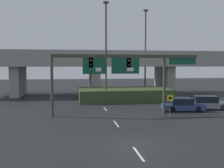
{
  "coord_description": "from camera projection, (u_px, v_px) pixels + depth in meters",
  "views": [
    {
      "loc": [
        -3.54,
        -15.68,
        4.89
      ],
      "look_at": [
        0.0,
        8.12,
        3.19
      ],
      "focal_mm": 42.0,
      "sensor_mm": 36.0,
      "label": 1
    }
  ],
  "objects": [
    {
      "name": "grass_embankment",
      "position": [
        124.0,
        94.0,
        36.88
      ],
      "size": [
        12.63,
        6.88,
        1.65
      ],
      "color": "#384C28",
      "rests_on": "ground"
    },
    {
      "name": "speed_limit_sign",
      "position": [
        170.0,
        102.0,
        24.95
      ],
      "size": [
        0.6,
        0.11,
        2.15
      ],
      "color": "#4C4C4C",
      "rests_on": "ground"
    },
    {
      "name": "highway_light_pole_near",
      "position": [
        106.0,
        49.0,
        34.89
      ],
      "size": [
        0.7,
        0.36,
        13.31
      ],
      "color": "#383D33",
      "rests_on": "ground"
    },
    {
      "name": "lane_markings",
      "position": [
        105.0,
        109.0,
        29.47
      ],
      "size": [
        0.14,
        32.77,
        0.01
      ],
      "color": "silver",
      "rests_on": "ground"
    },
    {
      "name": "highway_light_pole_far",
      "position": [
        145.0,
        51.0,
        41.7
      ],
      "size": [
        0.7,
        0.36,
        13.68
      ],
      "color": "#383D33",
      "rests_on": "ground"
    },
    {
      "name": "overpass_bridge",
      "position": [
        94.0,
        65.0,
        44.0
      ],
      "size": [
        43.52,
        8.59,
        7.24
      ],
      "color": "gray",
      "rests_on": "ground"
    },
    {
      "name": "signal_gantry",
      "position": [
        120.0,
        67.0,
        25.55
      ],
      "size": [
        14.6,
        0.44,
        5.95
      ],
      "color": "#383D33",
      "rests_on": "ground"
    },
    {
      "name": "parked_sedan_near_right",
      "position": [
        182.0,
        105.0,
        28.07
      ],
      "size": [
        4.58,
        2.49,
        1.43
      ],
      "rotation": [
        0.0,
        0.0,
        -0.14
      ],
      "color": "navy",
      "rests_on": "ground"
    },
    {
      "name": "parked_sedan_mid_right",
      "position": [
        207.0,
        103.0,
        29.34
      ],
      "size": [
        4.96,
        2.79,
        1.49
      ],
      "rotation": [
        0.0,
        0.0,
        -0.23
      ],
      "color": "gray",
      "rests_on": "ground"
    },
    {
      "name": "ground_plane",
      "position": [
        131.0,
        144.0,
        16.33
      ],
      "size": [
        160.0,
        160.0,
        0.0
      ],
      "primitive_type": "plane",
      "color": "black"
    }
  ]
}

